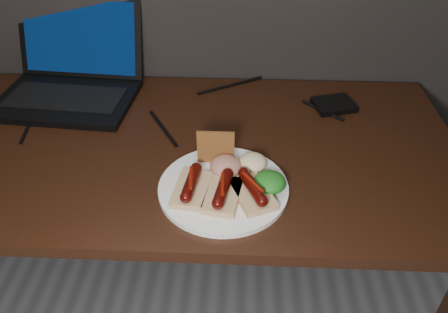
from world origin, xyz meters
TOP-DOWN VIEW (x-y plane):
  - desk at (0.00, 1.38)m, footprint 1.40×0.70m
  - laptop at (-0.35, 1.62)m, footprint 0.41×0.37m
  - hard_drive at (0.41, 1.57)m, footprint 0.13×0.12m
  - desk_cables at (-0.02, 1.54)m, footprint 0.87×0.38m
  - plate at (0.12, 1.21)m, footprint 0.36×0.36m
  - bread_sausage_left at (0.05, 1.19)m, footprint 0.08×0.12m
  - bread_sausage_center at (0.12, 1.17)m, footprint 0.09×0.13m
  - bread_sausage_right at (0.18, 1.18)m, footprint 0.11×0.13m
  - crispbread at (0.10, 1.29)m, footprint 0.09×0.01m
  - salad_greens at (0.22, 1.20)m, footprint 0.07×0.07m
  - salsa_mound at (0.12, 1.25)m, footprint 0.07×0.07m
  - coleslaw_mound at (0.18, 1.27)m, footprint 0.06×0.06m

SIDE VIEW (x-z plane):
  - desk at x=0.00m, z-range 0.29..1.04m
  - desk_cables at x=-0.02m, z-range 0.75..0.76m
  - plate at x=0.12m, z-range 0.75..0.76m
  - hard_drive at x=0.41m, z-range 0.75..0.77m
  - bread_sausage_left at x=0.05m, z-range 0.76..0.80m
  - bread_sausage_center at x=0.12m, z-range 0.76..0.80m
  - bread_sausage_right at x=0.18m, z-range 0.76..0.80m
  - coleslaw_mound at x=0.18m, z-range 0.76..0.80m
  - salad_greens at x=0.22m, z-range 0.76..0.80m
  - salsa_mound at x=0.12m, z-range 0.76..0.80m
  - laptop at x=-0.35m, z-range 0.68..0.93m
  - crispbread at x=0.10m, z-range 0.76..0.85m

